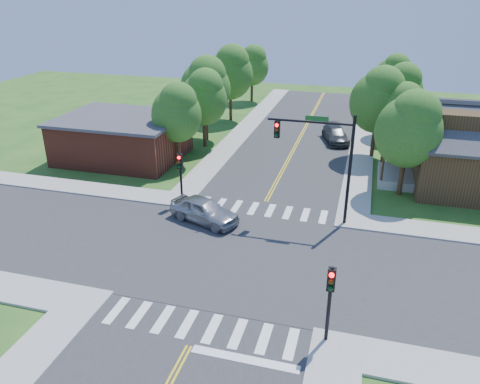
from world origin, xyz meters
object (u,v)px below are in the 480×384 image
(signal_pole_se, at_px, (330,291))
(car_silver, at_px, (204,211))
(signal_pole_nw, at_px, (180,169))
(car_dgrey, at_px, (335,135))
(signal_mast_ne, at_px, (323,151))

(signal_pole_se, xyz_separation_m, car_silver, (-8.80, 9.12, -1.85))
(signal_pole_se, distance_m, signal_pole_nw, 15.84)
(car_dgrey, bearing_deg, car_silver, -126.61)
(signal_mast_ne, distance_m, car_silver, 8.44)
(signal_mast_ne, distance_m, car_dgrey, 17.62)
(signal_pole_nw, height_order, car_dgrey, signal_pole_nw)
(signal_pole_nw, bearing_deg, car_silver, -40.86)
(signal_pole_nw, xyz_separation_m, car_silver, (2.40, -2.08, -1.85))
(signal_mast_ne, xyz_separation_m, car_dgrey, (-0.41, 17.12, -4.13))
(car_dgrey, bearing_deg, signal_pole_se, -103.15)
(signal_mast_ne, height_order, car_dgrey, signal_mast_ne)
(signal_pole_se, relative_size, signal_pole_nw, 1.00)
(signal_pole_nw, xyz_separation_m, car_dgrey, (9.10, 17.13, -1.94))
(signal_pole_nw, distance_m, car_dgrey, 19.50)
(signal_mast_ne, height_order, signal_pole_nw, signal_mast_ne)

